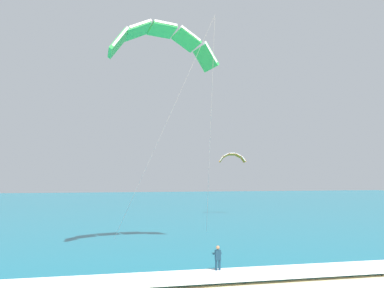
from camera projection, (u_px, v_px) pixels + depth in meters
name	position (u px, v px, depth m)	size (l,w,h in m)	color
sea	(152.00, 204.00, 79.78)	(200.00, 120.00, 0.20)	#146075
surf_foam	(259.00, 273.00, 22.27)	(200.00, 3.06, 0.04)	white
surfboard	(218.00, 274.00, 22.86)	(0.45, 1.40, 0.09)	#239EC6
kitesurfer	(218.00, 258.00, 22.96)	(0.55, 0.52, 1.69)	#143347
kite_primary	(164.00, 40.00, 31.92)	(9.49, 9.79, 17.42)	green
kite_distant	(232.00, 157.00, 57.67)	(4.16, 1.32, 1.50)	orange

